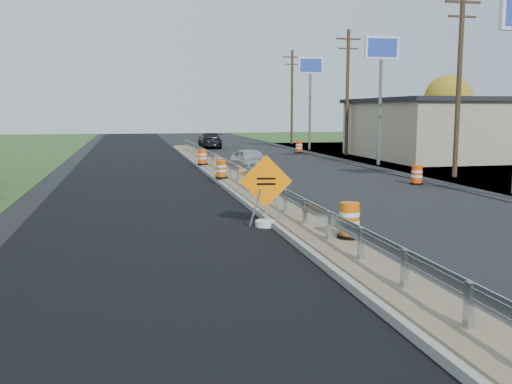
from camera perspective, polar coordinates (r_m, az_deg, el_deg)
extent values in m
plane|color=black|center=(18.11, 2.96, -2.68)|extent=(140.00, 140.00, 0.00)
cube|color=black|center=(27.35, -11.70, 0.85)|extent=(7.20, 120.00, 0.01)
cube|color=gray|center=(25.80, -1.81, 0.77)|extent=(1.60, 55.00, 0.18)
cube|color=brown|center=(25.78, -1.81, 1.02)|extent=(1.25, 55.00, 0.05)
cube|color=silver|center=(9.04, 20.54, -10.56)|extent=(0.10, 0.15, 0.70)
cube|color=silver|center=(10.69, 14.65, -7.42)|extent=(0.10, 0.15, 0.70)
cube|color=silver|center=(12.44, 10.44, -5.09)|extent=(0.10, 0.15, 0.70)
cube|color=silver|center=(14.26, 7.30, -3.33)|extent=(0.10, 0.15, 0.70)
cube|color=silver|center=(16.12, 4.88, -1.96)|extent=(0.10, 0.15, 0.70)
cube|color=silver|center=(18.01, 2.97, -0.87)|extent=(0.10, 0.15, 0.70)
cube|color=silver|center=(19.92, 1.43, 0.01)|extent=(0.10, 0.15, 0.70)
cube|color=silver|center=(21.85, 0.16, 0.73)|extent=(0.10, 0.15, 0.70)
cube|color=silver|center=(23.79, -0.91, 1.34)|extent=(0.10, 0.15, 0.70)
cube|color=silver|center=(25.74, -1.81, 1.85)|extent=(0.10, 0.15, 0.70)
cube|color=silver|center=(27.69, -2.59, 2.29)|extent=(0.10, 0.15, 0.70)
cube|color=silver|center=(29.66, -3.26, 2.68)|extent=(0.10, 0.15, 0.70)
cube|color=silver|center=(31.62, -3.86, 3.01)|extent=(0.10, 0.15, 0.70)
cube|color=silver|center=(33.59, -4.38, 3.31)|extent=(0.10, 0.15, 0.70)
cube|color=silver|center=(35.57, -4.84, 3.57)|extent=(0.10, 0.15, 0.70)
cube|color=silver|center=(37.54, -5.26, 3.80)|extent=(0.10, 0.15, 0.70)
cube|color=silver|center=(39.52, -5.63, 4.02)|extent=(0.10, 0.15, 0.70)
cube|color=silver|center=(41.50, -5.97, 4.21)|extent=(0.10, 0.15, 0.70)
cube|color=silver|center=(43.49, -6.28, 4.38)|extent=(0.10, 0.15, 0.70)
cube|color=silver|center=(45.47, -6.56, 4.54)|extent=(0.10, 0.15, 0.70)
cube|color=silver|center=(47.46, -6.82, 4.68)|extent=(0.10, 0.15, 0.70)
cube|color=silver|center=(49.44, -7.06, 4.82)|extent=(0.10, 0.15, 0.70)
cube|color=silver|center=(26.70, -2.22, 2.51)|extent=(0.04, 46.00, 0.34)
cube|color=silver|center=(26.70, -2.21, 2.34)|extent=(0.06, 46.00, 0.03)
cube|color=silver|center=(26.69, -2.22, 2.68)|extent=(0.06, 46.00, 0.03)
cube|color=tan|center=(45.23, 22.28, 5.77)|extent=(18.00, 12.00, 4.00)
cube|color=black|center=(45.22, 22.42, 8.45)|extent=(18.50, 12.50, 0.30)
cube|color=black|center=(40.81, 11.82, 5.45)|extent=(0.08, 7.20, 2.20)
cylinder|color=slate|center=(36.49, 12.28, 7.96)|extent=(0.22, 0.22, 6.80)
cube|color=white|center=(36.69, 12.46, 13.91)|extent=(2.20, 0.25, 1.40)
cube|color=#263FB2|center=(36.69, 12.46, 13.91)|extent=(1.90, 0.30, 1.10)
cylinder|color=slate|center=(49.55, 5.41, 8.11)|extent=(0.22, 0.22, 6.80)
cube|color=white|center=(49.70, 5.47, 12.50)|extent=(2.20, 0.25, 1.40)
cube|color=#263FB2|center=(49.70, 5.47, 12.50)|extent=(1.90, 0.30, 1.10)
cylinder|color=#473523|center=(30.82, 19.62, 10.10)|extent=(0.26, 0.26, 9.40)
cube|color=#473523|center=(31.25, 19.99, 17.44)|extent=(1.90, 0.12, 0.12)
cube|color=#473523|center=(31.14, 19.93, 16.17)|extent=(1.50, 0.10, 0.10)
cylinder|color=#473523|center=(44.26, 9.12, 9.73)|extent=(0.26, 0.26, 9.40)
cube|color=#473523|center=(44.56, 9.24, 14.88)|extent=(1.90, 0.12, 0.12)
cube|color=#473523|center=(44.48, 9.22, 13.98)|extent=(1.50, 0.10, 0.10)
cylinder|color=#473523|center=(58.46, 3.62, 9.40)|extent=(0.26, 0.26, 9.40)
cube|color=#473523|center=(58.69, 3.65, 13.31)|extent=(1.90, 0.12, 0.12)
cube|color=#473523|center=(58.63, 3.65, 12.63)|extent=(1.50, 0.10, 0.10)
cylinder|color=#473523|center=(59.72, 18.54, 5.94)|extent=(0.36, 0.36, 3.08)
sphere|color=olive|center=(59.70, 18.67, 8.83)|extent=(4.62, 4.62, 4.62)
cylinder|color=white|center=(16.84, 1.00, -3.19)|extent=(0.64, 0.64, 0.18)
cube|color=slate|center=(16.68, -0.07, -1.61)|extent=(0.38, 0.12, 1.11)
cube|color=slate|center=(16.83, 2.07, -1.53)|extent=(0.38, 0.12, 1.11)
cube|color=slate|center=(16.80, 0.96, -1.53)|extent=(0.10, 0.29, 1.13)
cube|color=orange|center=(16.63, 1.01, 1.09)|extent=(1.52, 0.32, 1.54)
cube|color=black|center=(16.60, 1.03, 1.35)|extent=(0.54, 0.11, 0.06)
cube|color=black|center=(16.62, 1.03, 0.80)|extent=(0.54, 0.11, 0.06)
cylinder|color=black|center=(14.53, 9.30, -4.40)|extent=(0.61, 0.61, 0.08)
cylinder|color=#DC6009|center=(14.45, 9.34, -2.74)|extent=(0.49, 0.49, 0.86)
cylinder|color=white|center=(14.42, 9.35, -2.18)|extent=(0.50, 0.50, 0.11)
cylinder|color=white|center=(14.46, 9.33, -3.06)|extent=(0.50, 0.50, 0.11)
cylinder|color=black|center=(26.94, -3.47, 1.46)|extent=(0.58, 0.58, 0.08)
cylinder|color=#DB5609|center=(26.90, -3.48, 2.32)|extent=(0.46, 0.46, 0.81)
cylinder|color=white|center=(26.88, -3.48, 2.60)|extent=(0.48, 0.48, 0.11)
cylinder|color=white|center=(26.91, -3.48, 2.15)|extent=(0.48, 0.48, 0.11)
cylinder|color=black|center=(33.85, -5.37, 2.81)|extent=(0.61, 0.61, 0.08)
cylinder|color=#FF4F0A|center=(33.81, -5.38, 3.53)|extent=(0.49, 0.49, 0.86)
cylinder|color=white|center=(33.80, -5.38, 3.77)|extent=(0.50, 0.50, 0.11)
cylinder|color=white|center=(33.82, -5.38, 3.39)|extent=(0.50, 0.50, 0.11)
cylinder|color=black|center=(27.51, 15.76, 0.82)|extent=(0.61, 0.61, 0.08)
cylinder|color=#FA440A|center=(27.46, 15.79, 1.70)|extent=(0.48, 0.48, 0.85)
cylinder|color=white|center=(27.44, 15.80, 1.99)|extent=(0.50, 0.50, 0.11)
cylinder|color=white|center=(27.47, 15.78, 1.53)|extent=(0.50, 0.50, 0.11)
cylinder|color=black|center=(46.40, 4.32, 3.98)|extent=(0.65, 0.65, 0.09)
cylinder|color=#D63C09|center=(46.37, 4.32, 4.54)|extent=(0.52, 0.52, 0.92)
cylinder|color=white|center=(46.36, 4.33, 4.73)|extent=(0.54, 0.54, 0.12)
cylinder|color=white|center=(46.38, 4.32, 4.43)|extent=(0.54, 0.54, 0.12)
imported|color=#BCBCC1|center=(31.60, -0.53, 3.18)|extent=(1.91, 4.01, 1.32)
imported|color=black|center=(52.61, -4.63, 5.18)|extent=(2.29, 4.98, 1.41)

